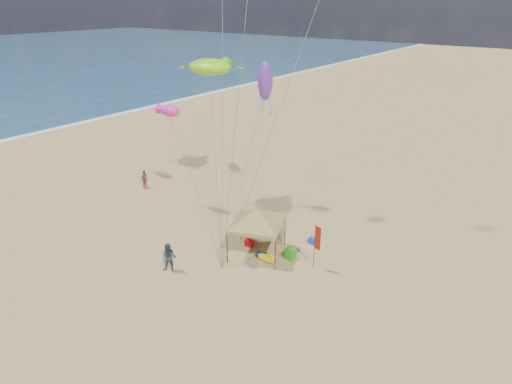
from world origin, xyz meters
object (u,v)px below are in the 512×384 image
feather_flag (317,240)px  person_near_b (169,258)px  person_near_a (280,231)px  cooler_red (250,243)px  canopy_tent (257,210)px  beach_cart (267,257)px  cooler_blue (313,241)px  person_near_c (258,230)px  chair_yellow (245,231)px  chair_green (290,253)px  person_far_a (145,179)px

feather_flag → person_near_b: bearing=-141.8°
person_near_a → cooler_red: bearing=43.7°
canopy_tent → beach_cart: size_ratio=5.77×
cooler_blue → person_near_b: 8.86m
cooler_blue → beach_cart: (-1.19, -3.24, 0.01)m
person_near_c → person_near_b: bearing=56.9°
canopy_tent → chair_yellow: 3.39m
cooler_red → cooler_blue: size_ratio=1.00×
feather_flag → cooler_red: (-4.53, -0.15, -1.67)m
chair_green → person_near_a: bearing=144.6°
cooler_red → cooler_blue: (2.99, 2.55, 0.00)m
canopy_tent → beach_cart: canopy_tent is taller
canopy_tent → beach_cart: bearing=-14.3°
person_near_a → chair_green: bearing=144.9°
beach_cart → person_near_a: person_near_a is taller
beach_cart → person_far_a: (-13.98, 2.78, 0.56)m
cooler_blue → person_far_a: (-15.17, -0.46, 0.57)m
cooler_red → person_near_b: size_ratio=0.31×
cooler_red → person_far_a: bearing=170.2°
canopy_tent → beach_cart: 2.83m
cooler_blue → person_near_b: bearing=-123.0°
beach_cart → canopy_tent: bearing=165.7°
beach_cart → person_far_a: person_far_a is taller
feather_flag → chair_yellow: 5.73m
person_far_a → canopy_tent: bearing=-109.3°
canopy_tent → cooler_blue: bearing=55.4°
cooler_red → person_near_b: 5.23m
person_near_b → cooler_red: bearing=39.5°
canopy_tent → person_near_b: canopy_tent is taller
feather_flag → person_near_b: feather_flag is taller
beach_cart → cooler_red: bearing=159.3°
person_near_b → person_near_c: size_ratio=0.97×
feather_flag → chair_yellow: size_ratio=3.96×
chair_green → person_near_b: size_ratio=0.41×
canopy_tent → cooler_red: (-0.92, 0.46, -2.69)m
cooler_red → person_far_a: size_ratio=0.35×
person_near_a → person_near_c: person_near_a is taller
person_near_b → canopy_tent: bearing=28.1°
canopy_tent → person_near_b: size_ratio=3.01×
person_near_b → person_near_c: (1.98, 5.48, 0.03)m
cooler_red → canopy_tent: bearing=-26.4°
feather_flag → person_near_b: 8.15m
canopy_tent → cooler_blue: canopy_tent is taller
cooler_blue → person_near_a: (-1.65, -1.28, 0.75)m
person_near_c → person_far_a: size_ratio=1.17×
chair_yellow → beach_cart: 3.13m
chair_green → person_far_a: person_far_a is taller
canopy_tent → person_near_a: bearing=76.1°
cooler_red → chair_yellow: size_ratio=0.77×
cooler_red → person_near_b: (-1.82, -4.85, 0.67)m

